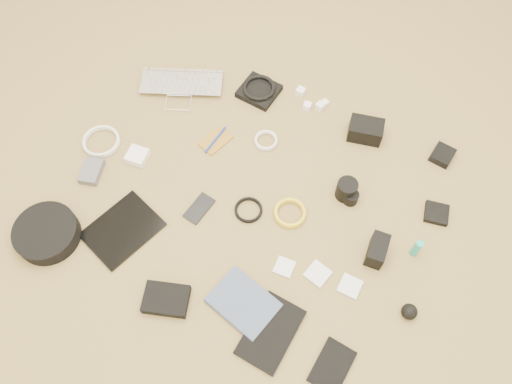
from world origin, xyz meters
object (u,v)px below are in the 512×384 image
at_px(tablet, 123,230).
at_px(headphone_case, 47,233).
at_px(laptop, 180,92).
at_px(paperback, 227,321).
at_px(dslr_camera, 366,130).
at_px(phone, 199,208).

relative_size(tablet, headphone_case, 1.13).
bearing_deg(laptop, paperback, -74.25).
xyz_separation_m(dslr_camera, headphone_case, (-0.86, -0.88, -0.01)).
height_order(dslr_camera, paperback, dslr_camera).
bearing_deg(laptop, tablet, -102.19).
height_order(tablet, headphone_case, headphone_case).
bearing_deg(tablet, phone, 61.92).
distance_m(laptop, phone, 0.54).
bearing_deg(paperback, tablet, 89.75).
height_order(phone, paperback, paperback).
xyz_separation_m(tablet, paperback, (0.48, -0.13, 0.00)).
relative_size(laptop, headphone_case, 1.52).
xyz_separation_m(laptop, headphone_case, (-0.11, -0.76, 0.02)).
height_order(laptop, phone, laptop).
distance_m(dslr_camera, phone, 0.71).
bearing_deg(phone, headphone_case, -133.94).
bearing_deg(phone, tablet, -128.17).
bearing_deg(dslr_camera, headphone_case, -146.00).
distance_m(laptop, tablet, 0.64).
bearing_deg(headphone_case, paperback, -0.24).
height_order(tablet, paperback, paperback).
xyz_separation_m(tablet, phone, (0.21, 0.19, -0.00)).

